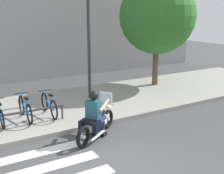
# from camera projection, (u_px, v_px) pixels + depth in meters

# --- Properties ---
(ground_plane) EXTENTS (48.00, 48.00, 0.00)m
(ground_plane) POSITION_uv_depth(u_px,v_px,m) (100.00, 172.00, 6.54)
(ground_plane) COLOR #424244
(sidewalk) EXTENTS (24.00, 4.40, 0.15)m
(sidewalk) POSITION_uv_depth(u_px,v_px,m) (41.00, 111.00, 10.26)
(sidewalk) COLOR gray
(sidewalk) RESTS_ON ground
(crosswalk_stripe_3) EXTENTS (2.80, 0.40, 0.01)m
(crosswalk_stripe_3) POSITION_uv_depth(u_px,v_px,m) (42.00, 169.00, 6.66)
(crosswalk_stripe_3) COLOR white
(crosswalk_stripe_3) RESTS_ON ground
(crosswalk_stripe_4) EXTENTS (2.80, 0.40, 0.01)m
(crosswalk_stripe_4) POSITION_uv_depth(u_px,v_px,m) (32.00, 154.00, 7.33)
(crosswalk_stripe_4) COLOR white
(crosswalk_stripe_4) RESTS_ON ground
(motorcycle) EXTENTS (1.79, 1.24, 1.19)m
(motorcycle) POSITION_uv_depth(u_px,v_px,m) (97.00, 122.00, 8.25)
(motorcycle) COLOR black
(motorcycle) RESTS_ON ground
(rider) EXTENTS (0.77, 0.73, 1.42)m
(rider) POSITION_uv_depth(u_px,v_px,m) (95.00, 111.00, 8.09)
(rider) COLOR #1E4C59
(rider) RESTS_ON ground
(bicycle_2) EXTENTS (0.48, 1.70, 0.80)m
(bicycle_2) POSITION_uv_depth(u_px,v_px,m) (25.00, 109.00, 9.22)
(bicycle_2) COLOR black
(bicycle_2) RESTS_ON sidewalk
(bicycle_3) EXTENTS (0.48, 1.65, 0.79)m
(bicycle_3) POSITION_uv_depth(u_px,v_px,m) (49.00, 105.00, 9.61)
(bicycle_3) COLOR black
(bicycle_3) RESTS_ON sidewalk
(bike_rack) EXTENTS (2.97, 0.07, 0.49)m
(bike_rack) POSITION_uv_depth(u_px,v_px,m) (16.00, 115.00, 8.55)
(bike_rack) COLOR #333338
(bike_rack) RESTS_ON sidewalk
(street_lamp) EXTENTS (0.28, 0.28, 4.47)m
(street_lamp) POSITION_uv_depth(u_px,v_px,m) (89.00, 34.00, 10.98)
(street_lamp) COLOR #2D2D33
(street_lamp) RESTS_ON ground
(tree_near_rack) EXTENTS (3.45, 3.45, 5.07)m
(tree_near_rack) POSITION_uv_depth(u_px,v_px,m) (157.00, 16.00, 12.95)
(tree_near_rack) COLOR brown
(tree_near_rack) RESTS_ON ground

